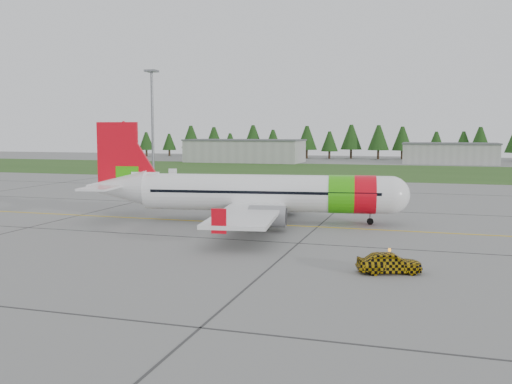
% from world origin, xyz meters
% --- Properties ---
extents(ground, '(320.00, 320.00, 0.00)m').
position_xyz_m(ground, '(0.00, 0.00, 0.00)').
color(ground, gray).
rests_on(ground, ground).
extents(aircraft, '(31.55, 29.34, 9.58)m').
position_xyz_m(aircraft, '(3.84, 9.30, 2.76)').
color(aircraft, white).
rests_on(aircraft, ground).
extents(follow_me_car, '(1.79, 1.95, 3.97)m').
position_xyz_m(follow_me_car, '(17.36, -7.48, 1.99)').
color(follow_me_car, gold).
rests_on(follow_me_car, ground).
extents(service_van, '(2.06, 2.02, 4.53)m').
position_xyz_m(service_van, '(-27.47, 57.14, 2.27)').
color(service_van, white).
rests_on(service_van, ground).
extents(grass_strip, '(320.00, 50.00, 0.03)m').
position_xyz_m(grass_strip, '(0.00, 82.00, 0.01)').
color(grass_strip, '#30561E').
rests_on(grass_strip, ground).
extents(taxi_guideline, '(120.00, 0.25, 0.02)m').
position_xyz_m(taxi_guideline, '(0.00, 8.00, 0.01)').
color(taxi_guideline, gold).
rests_on(taxi_guideline, ground).
extents(hangar_west, '(32.00, 14.00, 6.00)m').
position_xyz_m(hangar_west, '(-30.00, 110.00, 3.00)').
color(hangar_west, '#A8A8A3').
rests_on(hangar_west, ground).
extents(hangar_east, '(24.00, 12.00, 5.20)m').
position_xyz_m(hangar_east, '(25.00, 118.00, 2.60)').
color(hangar_east, '#A8A8A3').
rests_on(hangar_east, ground).
extents(floodlight_mast, '(0.50, 0.50, 20.00)m').
position_xyz_m(floodlight_mast, '(-32.00, 58.00, 10.00)').
color(floodlight_mast, slate).
rests_on(floodlight_mast, ground).
extents(treeline, '(160.00, 8.00, 10.00)m').
position_xyz_m(treeline, '(0.00, 138.00, 5.00)').
color(treeline, '#1C3F14').
rests_on(treeline, ground).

